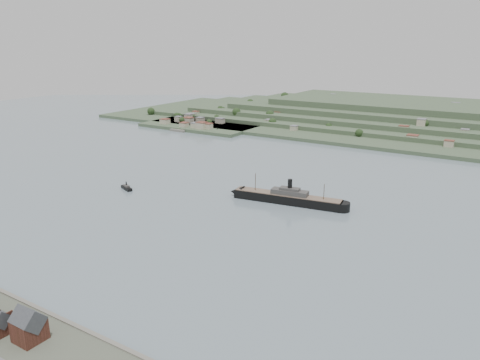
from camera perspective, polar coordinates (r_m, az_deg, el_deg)
The scene contains 6 objects.
ground at distance 324.99m, azimuth -2.60°, elevation -3.30°, with size 1400.00×1400.00×0.00m, color slate.
gabled_building at distance 199.51m, azimuth -24.34°, elevation -15.89°, with size 10.40×10.18×14.09m.
far_peninsula at distance 667.35m, azimuth 19.30°, elevation 7.17°, with size 760.00×309.00×30.00m.
steamship at distance 333.27m, azimuth 5.43°, elevation -2.13°, with size 88.70×22.34×21.33m.
tugboat at distance 372.34m, azimuth -13.66°, elevation -0.91°, with size 14.35×8.70×6.29m.
ferry_west at distance 591.13m, azimuth -2.80°, elevation 5.94°, with size 16.33×5.71×6.01m.
Camera 1 is at (175.55, -250.21, 110.43)m, focal length 35.00 mm.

